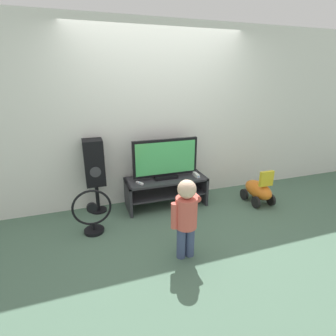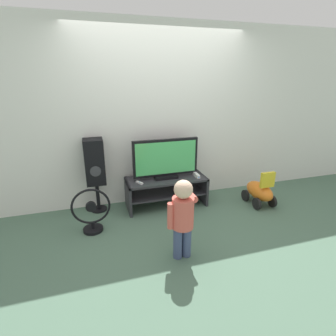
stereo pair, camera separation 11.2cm
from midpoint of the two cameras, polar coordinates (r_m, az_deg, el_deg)
name	(u,v)px [view 1 (the left image)]	position (r m, az deg, el deg)	size (l,w,h in m)	color
ground_plane	(171,212)	(3.85, -0.15, -9.53)	(16.00, 16.00, 0.00)	#4C6B56
wall_back	(159,116)	(3.94, -2.80, 11.16)	(10.00, 0.06, 2.60)	silver
tv_stand	(166,187)	(3.93, -1.27, -4.18)	(1.18, 0.48, 0.44)	#2D2D33
television	(165,159)	(3.79, -1.41, 1.92)	(0.97, 0.20, 0.58)	black
game_console	(196,175)	(3.95, 5.27, -1.46)	(0.05, 0.19, 0.05)	white
remote_primary	(140,183)	(3.69, -7.04, -3.27)	(0.09, 0.13, 0.03)	white
child	(186,213)	(2.75, 2.78, -9.69)	(0.34, 0.50, 0.89)	#3F4C72
speaker_tower	(94,164)	(3.75, -16.57, 0.74)	(0.26, 0.27, 1.06)	black
floor_fan	(92,214)	(3.42, -17.03, -9.51)	(0.48, 0.25, 0.58)	black
ride_on_toy	(258,190)	(4.24, 18.38, -4.56)	(0.31, 0.54, 0.56)	orange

